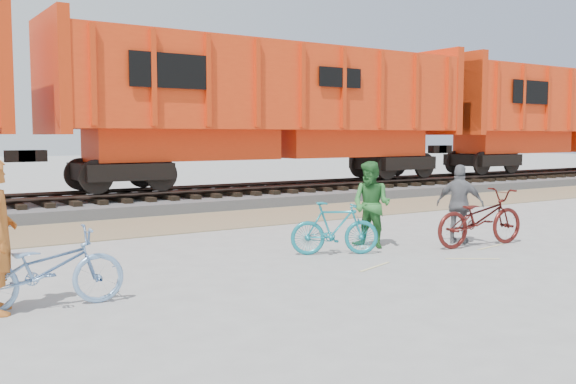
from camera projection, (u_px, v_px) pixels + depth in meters
name	position (u px, v px, depth m)	size (l,w,h in m)	color
ground	(388.00, 253.00, 11.27)	(120.00, 120.00, 0.00)	#9E9E99
gravel_strip	(237.00, 219.00, 15.84)	(120.00, 3.00, 0.02)	#897955
ballast_bed	(179.00, 201.00, 18.74)	(120.00, 4.00, 0.30)	slate
track	(179.00, 190.00, 18.71)	(120.00, 2.60, 0.24)	black
hopper_car_center	(274.00, 106.00, 20.31)	(14.00, 3.13, 4.65)	black
hopper_car_right	(559.00, 114.00, 28.54)	(14.00, 3.13, 4.65)	black
bicycle_blue	(46.00, 269.00, 7.60)	(0.64, 1.83, 0.96)	#7AA2D1
bicycle_teal	(335.00, 228.00, 11.07)	(0.43, 1.53, 0.92)	teal
bicycle_maroon	(480.00, 218.00, 11.94)	(0.70, 2.02, 1.06)	#4B1410
person_man	(371.00, 205.00, 11.75)	(0.77, 0.60, 1.59)	#2B6D2E
person_woman	(460.00, 204.00, 12.19)	(0.89, 0.37, 1.51)	slate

